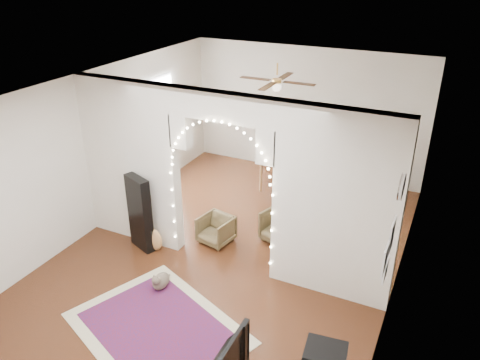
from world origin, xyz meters
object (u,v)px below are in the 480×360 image
at_px(acoustic_guitar, 152,230).
at_px(bookcase, 338,152).
at_px(dining_chair_left, 283,227).
at_px(dining_table, 292,161).
at_px(dining_chair_right, 216,230).

distance_m(acoustic_guitar, bookcase, 4.25).
distance_m(bookcase, dining_chair_left, 2.63).
bearing_deg(acoustic_guitar, dining_table, 75.39).
bearing_deg(bookcase, dining_chair_left, -118.30).
bearing_deg(bookcase, acoustic_guitar, -141.90).
bearing_deg(dining_chair_right, acoustic_guitar, -129.80).
bearing_deg(acoustic_guitar, dining_chair_right, 48.55).
relative_size(acoustic_guitar, bookcase, 0.62).
bearing_deg(acoustic_guitar, dining_chair_left, 42.15).
distance_m(dining_table, dining_chair_right, 2.36).
height_order(acoustic_guitar, dining_chair_left, acoustic_guitar).
xyz_separation_m(bookcase, dining_chair_left, (-0.19, -2.59, -0.42)).
xyz_separation_m(dining_chair_left, dining_chair_right, (-0.99, -0.51, -0.04)).
bearing_deg(bookcase, dining_chair_right, -134.98).
height_order(dining_table, dining_chair_right, dining_table).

